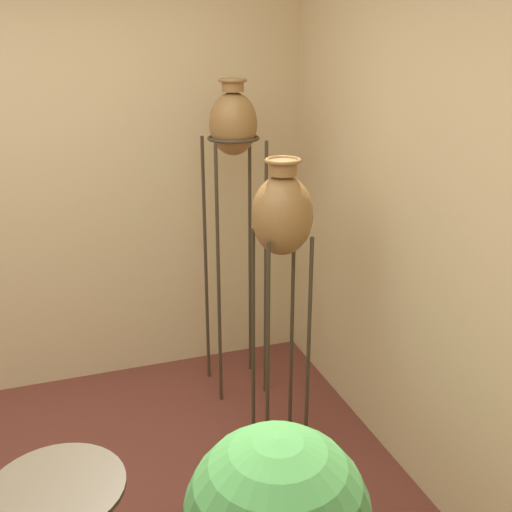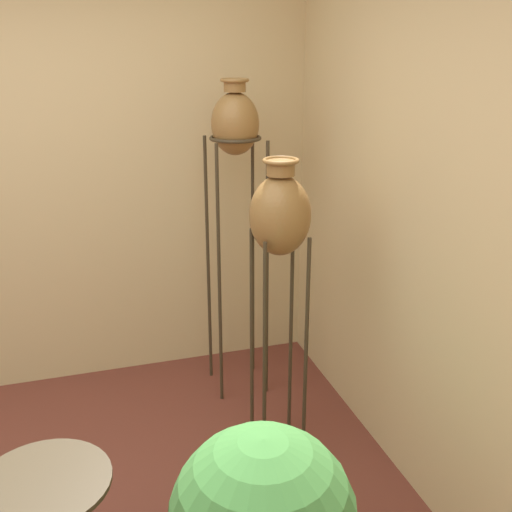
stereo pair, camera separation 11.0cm
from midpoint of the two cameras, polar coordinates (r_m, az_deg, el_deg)
wall_back at (r=3.76m, az=-21.29°, el=7.24°), size 7.56×0.06×2.70m
wall_right at (r=2.52m, az=21.23°, el=1.65°), size 0.06×7.56×2.70m
vase_stand_tall at (r=3.40m, az=-1.04°, el=11.35°), size 0.31×0.31×1.89m
vase_stand_medium at (r=2.89m, az=3.40°, el=3.39°), size 0.30×0.30×1.56m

